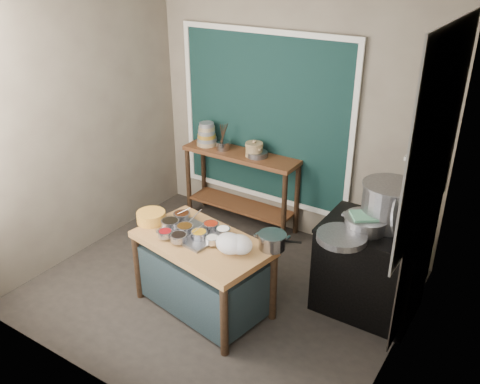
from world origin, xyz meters
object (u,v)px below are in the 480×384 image
Objects in this scene: prep_table at (203,275)px; stove_block at (369,270)px; yellow_basin at (151,217)px; utensil_cup at (223,145)px; steamer at (366,223)px; back_counter at (241,189)px; saucepan at (272,241)px; condiment_tray at (191,233)px; stock_pot at (388,204)px; ceramic_crock at (254,150)px.

stove_block is at bearing 42.90° from prep_table.
utensil_cup reaches higher than yellow_basin.
utensil_cup is at bearing 159.12° from steamer.
saucepan is (1.19, -1.35, 0.35)m from back_counter.
yellow_basin is (-1.92, -0.84, 0.38)m from stove_block.
prep_table is at bearing -61.89° from utensil_cup.
prep_table is 1.57m from steamer.
prep_table is 0.41m from condiment_tray.
prep_table is 2.29× the size of condiment_tray.
prep_table is 0.75m from yellow_basin.
steamer reaches higher than stove_block.
stock_pot is 0.27m from steamer.
saucepan is at bearing -139.09° from stove_block.
yellow_basin is 1.23m from saucepan.
stock_pot reaches higher than steamer.
prep_table is 0.78m from saucepan.
ceramic_crock reaches higher than saucepan.
condiment_tray is 1.58m from steamer.
saucepan is at bearing -136.37° from stock_pot.
condiment_tray is (0.45, -1.55, 0.29)m from back_counter.
stock_pot is at bearing 31.80° from condiment_tray.
stock_pot reaches higher than ceramic_crock.
utensil_cup is 0.78× the size of ceramic_crock.
stove_block is (1.31, 0.85, 0.05)m from prep_table.
stock_pot reaches higher than utensil_cup.
prep_table is at bearing -69.37° from back_counter.
steamer is (2.07, -0.79, -0.06)m from utensil_cup.
back_counter is 0.58m from utensil_cup.
condiment_tray is 1.80m from stock_pot.
back_counter is 2.14m from stock_pot.
prep_table is at bearing -179.74° from saucepan.
saucepan is at bearing -48.50° from back_counter.
saucepan is 0.50× the size of stock_pot.
condiment_tray is at bearing -152.11° from steamer.
condiment_tray is (-0.14, 0.03, 0.39)m from prep_table.
saucepan is at bearing 15.33° from condiment_tray.
yellow_basin is 1.29× the size of ceramic_crock.
condiment_tray is 0.77m from saucepan.
condiment_tray is (-1.45, -0.82, 0.34)m from stove_block.
stock_pot is (0.06, 0.12, 0.65)m from stove_block.
saucepan is 1.54× the size of utensil_cup.
condiment_tray is 3.28× the size of utensil_cup.
stove_block is at bearing -22.84° from ceramic_crock.
steamer reaches higher than yellow_basin.
ceramic_crock reaches higher than utensil_cup.
condiment_tray is 2.55× the size of ceramic_crock.
stock_pot is 1.27× the size of steamer.
prep_table is 0.86× the size of back_counter.
steamer is at bearing -121.04° from stock_pot.
back_counter reaches higher than saucepan.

